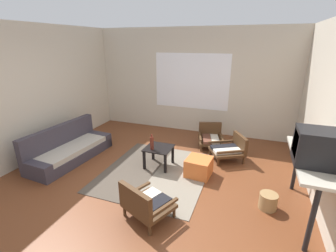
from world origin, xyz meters
TOP-DOWN VIEW (x-y plane):
  - ground_plane at (0.00, 0.00)m, footprint 7.80×7.80m
  - far_wall_with_window at (0.00, 3.06)m, footprint 5.60×0.13m
  - side_wall_left at (-2.66, 0.30)m, footprint 0.12×6.60m
  - area_rug at (-0.00, 0.59)m, footprint 1.89×2.14m
  - couch at (-1.92, 0.45)m, footprint 0.81×1.87m
  - coffee_table at (-0.04, 0.82)m, footprint 0.51×0.50m
  - armchair_by_window at (0.73, 2.15)m, footprint 0.67×0.71m
  - armchair_striped_foreground at (0.36, -0.64)m, footprint 0.78×0.74m
  - armchair_corner at (1.24, 1.61)m, footprint 0.82×0.80m
  - ottoman_orange at (0.78, 0.76)m, footprint 0.47×0.47m
  - console_shelf at (2.36, 0.21)m, footprint 0.40×1.46m
  - crt_television at (2.36, 0.03)m, footprint 0.45×0.44m
  - clay_vase at (2.36, 0.64)m, footprint 0.18×0.18m
  - glass_bottle at (-0.13, 0.71)m, footprint 0.07×0.07m
  - wicker_basket at (1.96, 0.20)m, footprint 0.26×0.26m

SIDE VIEW (x-z plane):
  - ground_plane at x=0.00m, z-range 0.00..0.00m
  - area_rug at x=0.00m, z-range 0.00..0.01m
  - wicker_basket at x=1.96m, z-range 0.00..0.24m
  - ottoman_orange at x=0.78m, z-range 0.00..0.34m
  - couch at x=-1.92m, z-range -0.14..0.57m
  - armchair_by_window at x=0.73m, z-range -0.03..0.50m
  - armchair_corner at x=1.24m, z-range -0.01..0.52m
  - armchair_striped_foreground at x=0.36m, z-range -0.02..0.55m
  - coffee_table at x=-0.04m, z-range 0.11..0.52m
  - glass_bottle at x=-0.13m, z-range 0.38..0.69m
  - console_shelf at x=2.36m, z-range 0.34..1.25m
  - clay_vase at x=2.36m, z-range 0.86..1.17m
  - crt_television at x=2.36m, z-range 0.91..1.35m
  - side_wall_left at x=-2.66m, z-range 0.00..2.70m
  - far_wall_with_window at x=0.00m, z-range 0.00..2.70m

